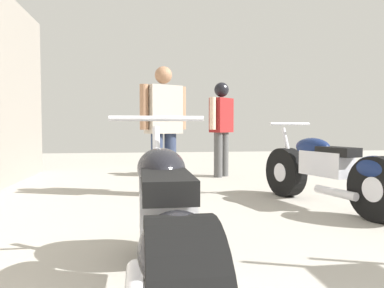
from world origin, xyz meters
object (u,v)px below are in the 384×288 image
motorcycle_black_naked (328,171)px  mechanic_in_blue (164,123)px  mechanic_with_helmet (221,120)px  motorcycle_maroon_cruiser (164,231)px

motorcycle_black_naked → mechanic_in_blue: bearing=151.0°
mechanic_with_helmet → mechanic_in_blue: bearing=-123.8°
motorcycle_maroon_cruiser → mechanic_in_blue: size_ratio=1.24×
mechanic_in_blue → mechanic_with_helmet: mechanic_with_helmet is taller
motorcycle_maroon_cruiser → mechanic_in_blue: mechanic_in_blue is taller
motorcycle_maroon_cruiser → mechanic_with_helmet: size_ratio=1.24×
motorcycle_black_naked → mechanic_with_helmet: bearing=103.6°
motorcycle_black_naked → mechanic_in_blue: (-1.71, 0.95, 0.53)m
motorcycle_maroon_cruiser → mechanic_with_helmet: (1.25, 4.61, 0.58)m
motorcycle_black_naked → motorcycle_maroon_cruiser: bearing=-132.5°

